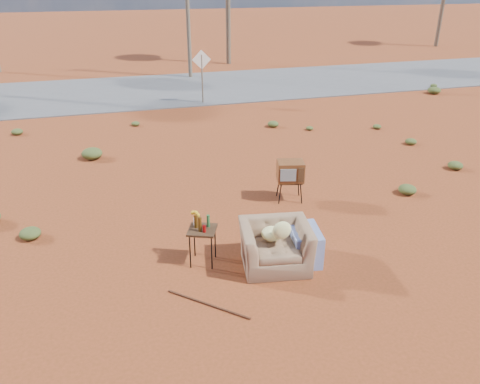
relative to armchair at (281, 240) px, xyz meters
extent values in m
plane|color=maroon|center=(-0.39, 0.23, -0.52)|extent=(140.00, 140.00, 0.00)
cube|color=#565659|center=(-0.39, 15.23, -0.50)|extent=(140.00, 7.00, 0.04)
imported|color=brown|center=(-0.11, 0.00, 0.04)|extent=(1.38, 1.01, 1.10)
ellipsoid|color=#D1CE7F|center=(-0.16, 0.06, 0.13)|extent=(0.40, 0.40, 0.23)
ellipsoid|color=#D1CE7F|center=(-0.09, -0.22, 0.34)|extent=(0.35, 0.18, 0.35)
cube|color=navy|center=(0.49, 0.02, -0.19)|extent=(0.65, 0.89, 0.64)
cube|color=black|center=(1.17, 2.53, -0.02)|extent=(0.63, 0.53, 0.03)
cylinder|color=black|center=(0.88, 2.40, -0.27)|extent=(0.03, 0.03, 0.50)
cylinder|color=black|center=(1.37, 2.28, -0.27)|extent=(0.03, 0.03, 0.50)
cylinder|color=black|center=(0.97, 2.78, -0.27)|extent=(0.03, 0.03, 0.50)
cylinder|color=black|center=(1.46, 2.66, -0.27)|extent=(0.03, 0.03, 0.50)
cube|color=brown|center=(1.17, 2.53, 0.23)|extent=(0.71, 0.61, 0.48)
cube|color=slate|center=(1.03, 2.31, 0.23)|extent=(0.36, 0.11, 0.30)
cube|color=#472D19|center=(1.32, 2.24, 0.23)|extent=(0.14, 0.05, 0.34)
cube|color=#3A2415|center=(-1.38, 0.45, 0.19)|extent=(0.65, 0.65, 0.04)
cylinder|color=black|center=(-1.65, 0.34, -0.16)|extent=(0.02, 0.02, 0.70)
cylinder|color=black|center=(-1.27, 0.19, -0.16)|extent=(0.02, 0.02, 0.70)
cylinder|color=black|center=(-1.49, 0.71, -0.16)|extent=(0.02, 0.02, 0.70)
cylinder|color=black|center=(-1.12, 0.56, -0.16)|extent=(0.02, 0.02, 0.70)
cylinder|color=#44290B|center=(-1.48, 0.54, 0.34)|extent=(0.07, 0.07, 0.26)
cylinder|color=#44290B|center=(-1.43, 0.38, 0.35)|extent=(0.07, 0.07, 0.28)
cylinder|color=#24552A|center=(-1.25, 0.50, 0.33)|extent=(0.06, 0.06, 0.24)
cylinder|color=#AD0D0F|center=(-1.37, 0.33, 0.27)|extent=(0.06, 0.06, 0.13)
cylinder|color=silver|center=(-1.46, 0.65, 0.28)|extent=(0.08, 0.08, 0.14)
ellipsoid|color=gold|center=(-1.46, 0.65, 0.44)|extent=(0.16, 0.16, 0.12)
cylinder|color=#4B2314|center=(-1.58, -0.82, -0.49)|extent=(1.16, 1.10, 0.04)
cylinder|color=brown|center=(1.11, 12.23, 0.48)|extent=(0.06, 0.06, 2.00)
cube|color=silver|center=(1.11, 12.23, 1.28)|extent=(0.78, 0.04, 0.78)
cylinder|color=brown|center=(4.61, 21.23, 2.98)|extent=(0.28, 0.28, 7.00)
cylinder|color=brown|center=(21.61, 24.23, 2.73)|extent=(0.28, 0.28, 6.50)
ellipsoid|color=#404D21|center=(4.11, 2.03, -0.39)|extent=(0.44, 0.44, 0.24)
ellipsoid|color=#404D21|center=(-3.39, 6.73, -0.35)|extent=(0.60, 0.60, 0.33)
ellipsoid|color=#404D21|center=(6.41, 5.23, -0.42)|extent=(0.36, 0.36, 0.20)
ellipsoid|color=#404D21|center=(2.81, 8.23, -0.41)|extent=(0.40, 0.40, 0.22)
ellipsoid|color=#404D21|center=(-1.89, 9.73, -0.43)|extent=(0.30, 0.30, 0.17)
camera|label=1|loc=(-2.79, -6.91, 4.44)|focal=35.00mm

